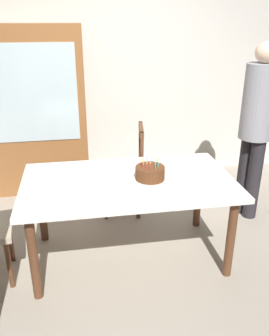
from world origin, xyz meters
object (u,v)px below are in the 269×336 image
at_px(plate_near_celebrant, 70,196).
at_px(dining_table, 128,189).
at_px(chair_spindle_back, 125,172).
at_px(plate_far_side, 115,169).
at_px(plate_near_guest, 198,186).
at_px(china_cabinet, 37,112).
at_px(person_guest, 256,123).
at_px(birthday_cake, 150,174).

bearing_deg(plate_near_celebrant, dining_table, 24.91).
distance_m(dining_table, chair_spindle_back, 0.83).
bearing_deg(plate_far_side, chair_spindle_back, 73.95).
xyz_separation_m(plate_far_side, chair_spindle_back, (0.17, 0.58, -0.29)).
distance_m(plate_near_guest, chair_spindle_back, 1.14).
bearing_deg(plate_near_celebrant, chair_spindle_back, 61.55).
height_order(plate_near_celebrant, plate_near_guest, same).
relative_size(plate_far_side, china_cabinet, 0.12).
height_order(dining_table, plate_far_side, plate_far_side).
relative_size(plate_far_side, chair_spindle_back, 0.23).
distance_m(plate_near_celebrant, china_cabinet, 1.82).
bearing_deg(dining_table, plate_near_celebrant, -155.09).
bearing_deg(person_guest, china_cabinet, 154.38).
height_order(plate_near_guest, chair_spindle_back, chair_spindle_back).
bearing_deg(chair_spindle_back, plate_far_side, -106.05).
xyz_separation_m(birthday_cake, plate_near_guest, (0.34, -0.18, -0.05)).
bearing_deg(plate_far_side, plate_near_guest, -36.12).
bearing_deg(dining_table, plate_near_guest, -23.06).
height_order(dining_table, china_cabinet, china_cabinet).
bearing_deg(birthday_cake, plate_near_celebrant, -164.01).
relative_size(chair_spindle_back, china_cabinet, 0.50).
relative_size(plate_far_side, person_guest, 0.12).
relative_size(plate_near_celebrant, china_cabinet, 0.12).
bearing_deg(person_guest, dining_table, -158.83).
xyz_separation_m(plate_far_side, person_guest, (1.43, 0.30, 0.26)).
height_order(birthday_cake, plate_far_side, birthday_cake).
bearing_deg(chair_spindle_back, person_guest, -12.53).
xyz_separation_m(plate_far_side, china_cabinet, (-0.74, 1.34, 0.21)).
xyz_separation_m(dining_table, plate_far_side, (-0.09, 0.22, 0.09)).
xyz_separation_m(plate_near_celebrant, china_cabinet, (-0.35, 1.78, 0.21)).
height_order(person_guest, china_cabinet, china_cabinet).
bearing_deg(plate_near_guest, plate_near_celebrant, 180.00).
bearing_deg(china_cabinet, plate_near_celebrant, -78.81).
relative_size(birthday_cake, person_guest, 0.16).
relative_size(person_guest, china_cabinet, 0.93).
distance_m(plate_near_celebrant, chair_spindle_back, 1.19).
xyz_separation_m(dining_table, plate_near_celebrant, (-0.47, -0.22, 0.09)).
height_order(birthday_cake, person_guest, person_guest).
distance_m(dining_table, plate_near_guest, 0.56).
distance_m(person_guest, china_cabinet, 2.40).
xyz_separation_m(plate_near_celebrant, plate_near_guest, (0.98, 0.00, 0.00)).
distance_m(plate_far_side, china_cabinet, 1.54).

